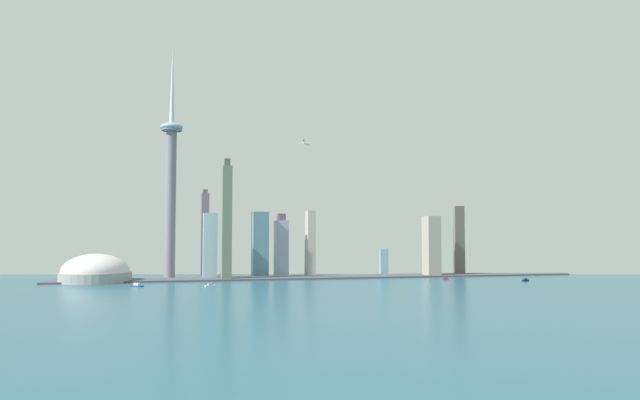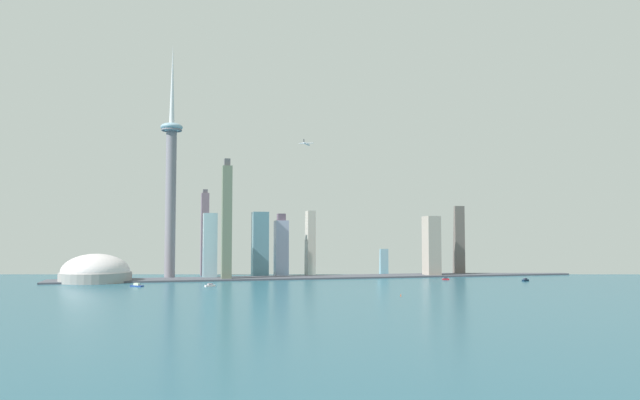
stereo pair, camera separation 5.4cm
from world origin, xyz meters
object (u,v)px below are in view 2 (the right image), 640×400
(observation_tower, at_px, (171,175))
(skyscraper_4, at_px, (281,247))
(boat_2, at_px, (525,280))
(skyscraper_0, at_px, (260,244))
(skyscraper_5, at_px, (205,234))
(skyscraper_8, at_px, (457,240))
(boat_0, at_px, (210,285))
(stadium_dome, at_px, (96,273))
(skyscraper_3, at_px, (431,246))
(boat_1, at_px, (137,285))
(skyscraper_2, at_px, (383,261))
(boat_3, at_px, (446,279))
(airplane, at_px, (306,144))
(skyscraper_7, at_px, (227,221))
(skyscraper_1, at_px, (310,243))
(channel_buoy_0, at_px, (401,295))
(skyscraper_6, at_px, (210,246))

(observation_tower, xyz_separation_m, skyscraper_4, (173.32, 29.81, -107.91))
(boat_2, bearing_deg, skyscraper_0, 129.75)
(skyscraper_4, xyz_separation_m, skyscraper_5, (-118.85, 31.76, 21.05))
(skyscraper_8, bearing_deg, boat_0, -160.70)
(stadium_dome, height_order, skyscraper_0, skyscraper_0)
(boat_2, bearing_deg, boat_0, 156.35)
(skyscraper_3, bearing_deg, boat_0, -162.66)
(boat_2, bearing_deg, skyscraper_5, 130.28)
(skyscraper_3, xyz_separation_m, skyscraper_4, (-227.28, 72.76, -1.17))
(boat_2, bearing_deg, stadium_dome, 146.10)
(observation_tower, distance_m, boat_1, 204.93)
(skyscraper_2, xyz_separation_m, boat_0, (-295.09, -176.37, -19.79))
(skyscraper_0, bearing_deg, boat_3, -29.74)
(boat_2, xyz_separation_m, airplane, (-276.36, 168.99, 207.08))
(boat_3, bearing_deg, skyscraper_2, -59.47)
(skyscraper_2, bearing_deg, skyscraper_7, -165.80)
(skyscraper_5, xyz_separation_m, skyscraper_8, (408.45, -69.33, -10.71))
(boat_0, relative_size, boat_1, 0.82)
(stadium_dome, xyz_separation_m, skyscraper_8, (562.03, 32.37, 44.63))
(stadium_dome, bearing_deg, skyscraper_1, 13.81)
(skyscraper_1, bearing_deg, skyscraper_4, -169.49)
(observation_tower, bearing_deg, airplane, -0.84)
(boat_1, bearing_deg, skyscraper_7, -105.00)
(skyscraper_1, distance_m, boat_1, 317.73)
(observation_tower, relative_size, boat_3, 35.36)
(boat_3, relative_size, channel_buoy_0, 3.40)
(skyscraper_5, bearing_deg, skyscraper_7, -76.89)
(observation_tower, relative_size, skyscraper_5, 2.56)
(skyscraper_6, xyz_separation_m, boat_3, (328.14, -113.67, -47.20))
(skyscraper_8, distance_m, boat_3, 147.85)
(skyscraper_3, bearing_deg, skyscraper_6, 174.15)
(skyscraper_0, bearing_deg, skyscraper_4, 14.71)
(skyscraper_8, relative_size, boat_1, 8.10)
(skyscraper_1, xyz_separation_m, skyscraper_8, (239.85, -46.81, 4.28))
(skyscraper_1, height_order, channel_buoy_0, skyscraper_1)
(skyscraper_1, bearing_deg, boat_3, -44.56)
(skyscraper_4, xyz_separation_m, channel_buoy_0, (60.35, -356.91, -44.62))
(boat_1, bearing_deg, observation_tower, -68.40)
(skyscraper_5, xyz_separation_m, boat_0, (-6.09, -214.48, -65.72))
(skyscraper_8, distance_m, airplane, 298.00)
(skyscraper_0, bearing_deg, skyscraper_8, -4.96)
(skyscraper_5, height_order, boat_2, skyscraper_5)
(skyscraper_7, height_order, boat_0, skyscraper_7)
(skyscraper_4, distance_m, channel_buoy_0, 364.72)
(observation_tower, xyz_separation_m, skyscraper_1, (223.07, 39.05, -101.85))
(stadium_dome, xyz_separation_m, skyscraper_1, (322.19, 79.19, 40.35))
(skyscraper_4, relative_size, boat_3, 9.90)
(skyscraper_0, bearing_deg, skyscraper_6, -160.47)
(skyscraper_7, bearing_deg, skyscraper_0, 47.45)
(skyscraper_4, distance_m, airplane, 169.18)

